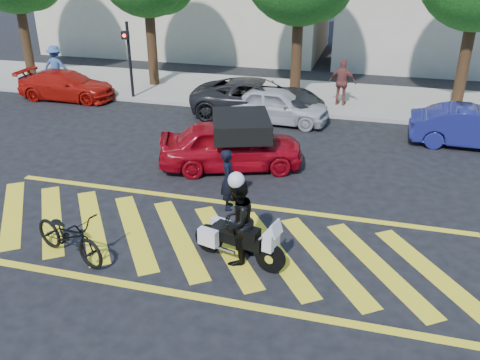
% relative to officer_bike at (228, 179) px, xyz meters
% --- Properties ---
extents(ground, '(90.00, 90.00, 0.00)m').
position_rel_officer_bike_xyz_m(ground, '(-0.08, -1.67, -0.78)').
color(ground, black).
rests_on(ground, ground).
extents(sidewalk, '(60.00, 5.00, 0.15)m').
position_rel_officer_bike_xyz_m(sidewalk, '(-0.08, 10.33, -0.71)').
color(sidewalk, '#9E998E').
rests_on(sidewalk, ground).
extents(crosswalk, '(12.33, 4.00, 0.01)m').
position_rel_officer_bike_xyz_m(crosswalk, '(-0.12, -1.67, -0.78)').
color(crosswalk, yellow).
rests_on(crosswalk, ground).
extents(signal_pole, '(0.28, 0.43, 3.20)m').
position_rel_officer_bike_xyz_m(signal_pole, '(-6.58, 8.07, 1.14)').
color(signal_pole, black).
rests_on(signal_pole, ground).
extents(officer_bike, '(0.52, 0.65, 1.57)m').
position_rel_officer_bike_xyz_m(officer_bike, '(0.00, 0.00, 0.00)').
color(officer_bike, black).
rests_on(officer_bike, ground).
extents(bicycle, '(2.16, 1.37, 1.07)m').
position_rel_officer_bike_xyz_m(bicycle, '(-2.59, -3.00, -0.25)').
color(bicycle, black).
rests_on(bicycle, ground).
extents(police_motorcycle, '(2.07, 0.94, 0.93)m').
position_rel_officer_bike_xyz_m(police_motorcycle, '(0.83, -2.19, -0.28)').
color(police_motorcycle, black).
rests_on(police_motorcycle, ground).
extents(officer_moto, '(0.92, 1.06, 1.87)m').
position_rel_officer_bike_xyz_m(officer_moto, '(0.82, -2.20, 0.15)').
color(officer_moto, black).
rests_on(officer_moto, ground).
extents(red_convertible, '(4.49, 2.95, 1.42)m').
position_rel_officer_bike_xyz_m(red_convertible, '(-0.63, 2.43, -0.07)').
color(red_convertible, '#9F0714').
rests_on(red_convertible, ground).
extents(parked_left, '(4.14, 1.75, 1.19)m').
position_rel_officer_bike_xyz_m(parked_left, '(-9.30, 7.53, -0.19)').
color(parked_left, '#AD110A').
rests_on(parked_left, ground).
extents(parked_mid_left, '(5.17, 2.62, 1.40)m').
position_rel_officer_bike_xyz_m(parked_mid_left, '(-0.98, 7.36, -0.08)').
color(parked_mid_left, black).
rests_on(parked_mid_left, ground).
extents(parked_mid_right, '(3.90, 1.72, 1.30)m').
position_rel_officer_bike_xyz_m(parked_mid_right, '(-0.18, 6.85, -0.13)').
color(parked_mid_right, silver).
rests_on(parked_mid_right, ground).
extents(parked_right, '(3.92, 1.39, 1.29)m').
position_rel_officer_bike_xyz_m(parked_right, '(6.42, 6.13, -0.14)').
color(parked_right, navy).
rests_on(parked_right, ground).
extents(pedestrian_left, '(1.28, 0.87, 1.83)m').
position_rel_officer_bike_xyz_m(pedestrian_left, '(-10.50, 8.69, 0.28)').
color(pedestrian_left, '#385E9C').
rests_on(pedestrian_left, sidewalk).
extents(pedestrian_right, '(1.09, 0.51, 1.82)m').
position_rel_officer_bike_xyz_m(pedestrian_right, '(1.96, 9.24, 0.28)').
color(pedestrian_right, brown).
rests_on(pedestrian_right, sidewalk).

